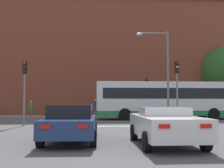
{
  "coord_description": "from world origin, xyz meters",
  "views": [
    {
      "loc": [
        -0.86,
        -2.41,
        1.53
      ],
      "look_at": [
        0.88,
        20.99,
        3.02
      ],
      "focal_mm": 45.0,
      "sensor_mm": 36.0,
      "label": 1
    }
  ],
  "objects_px": {
    "pedestrian_walking_east": "(96,106)",
    "pedestrian_walking_west": "(31,107)",
    "car_saloon_left": "(71,123)",
    "bus_crossing_lead": "(166,99)",
    "traffic_light_near_left": "(25,82)",
    "pedestrian_waiting": "(129,107)",
    "street_lamp_junction": "(162,65)",
    "traffic_light_far_right": "(147,91)",
    "car_roadster_right": "(165,125)",
    "traffic_light_near_right": "(177,82)"
  },
  "relations": [
    {
      "from": "car_roadster_right",
      "to": "traffic_light_far_right",
      "type": "xyz_separation_m",
      "value": [
        3.37,
        20.0,
        2.03
      ]
    },
    {
      "from": "car_saloon_left",
      "to": "traffic_light_near_right",
      "type": "xyz_separation_m",
      "value": [
        6.55,
        7.52,
        2.13
      ]
    },
    {
      "from": "traffic_light_near_left",
      "to": "car_saloon_left",
      "type": "bearing_deg",
      "value": -64.47
    },
    {
      "from": "traffic_light_near_left",
      "to": "street_lamp_junction",
      "type": "xyz_separation_m",
      "value": [
        9.64,
        2.61,
        1.52
      ]
    },
    {
      "from": "pedestrian_walking_east",
      "to": "traffic_light_near_right",
      "type": "bearing_deg",
      "value": 118.7
    },
    {
      "from": "traffic_light_near_right",
      "to": "pedestrian_walking_east",
      "type": "distance_m",
      "value": 13.12
    },
    {
      "from": "car_saloon_left",
      "to": "street_lamp_junction",
      "type": "xyz_separation_m",
      "value": [
        6.14,
        9.94,
        3.57
      ]
    },
    {
      "from": "car_saloon_left",
      "to": "pedestrian_walking_east",
      "type": "height_order",
      "value": "pedestrian_walking_east"
    },
    {
      "from": "car_roadster_right",
      "to": "bus_crossing_lead",
      "type": "xyz_separation_m",
      "value": [
        3.92,
        14.38,
        1.04
      ]
    },
    {
      "from": "traffic_light_near_right",
      "to": "street_lamp_junction",
      "type": "bearing_deg",
      "value": 99.6
    },
    {
      "from": "pedestrian_walking_east",
      "to": "pedestrian_walking_west",
      "type": "height_order",
      "value": "pedestrian_walking_east"
    },
    {
      "from": "car_saloon_left",
      "to": "pedestrian_walking_east",
      "type": "distance_m",
      "value": 19.43
    },
    {
      "from": "pedestrian_waiting",
      "to": "pedestrian_walking_east",
      "type": "xyz_separation_m",
      "value": [
        -3.75,
        -0.53,
        0.09
      ]
    },
    {
      "from": "car_saloon_left",
      "to": "traffic_light_near_left",
      "type": "xyz_separation_m",
      "value": [
        -3.5,
        7.33,
        2.05
      ]
    },
    {
      "from": "pedestrian_waiting",
      "to": "traffic_light_far_right",
      "type": "bearing_deg",
      "value": -77.65
    },
    {
      "from": "car_saloon_left",
      "to": "traffic_light_far_right",
      "type": "bearing_deg",
      "value": 71.72
    },
    {
      "from": "car_saloon_left",
      "to": "traffic_light_near_left",
      "type": "distance_m",
      "value": 8.38
    },
    {
      "from": "car_roadster_right",
      "to": "pedestrian_walking_west",
      "type": "relative_size",
      "value": 2.64
    },
    {
      "from": "pedestrian_walking_east",
      "to": "pedestrian_walking_west",
      "type": "distance_m",
      "value": 6.96
    },
    {
      "from": "pedestrian_waiting",
      "to": "pedestrian_walking_west",
      "type": "distance_m",
      "value": 10.69
    },
    {
      "from": "traffic_light_near_left",
      "to": "street_lamp_junction",
      "type": "relative_size",
      "value": 0.6
    },
    {
      "from": "traffic_light_near_left",
      "to": "street_lamp_junction",
      "type": "distance_m",
      "value": 10.1
    },
    {
      "from": "bus_crossing_lead",
      "to": "traffic_light_near_left",
      "type": "height_order",
      "value": "traffic_light_near_left"
    },
    {
      "from": "street_lamp_junction",
      "to": "pedestrian_walking_west",
      "type": "distance_m",
      "value": 15.84
    },
    {
      "from": "street_lamp_junction",
      "to": "pedestrian_walking_east",
      "type": "distance_m",
      "value": 11.12
    },
    {
      "from": "car_roadster_right",
      "to": "traffic_light_near_right",
      "type": "distance_m",
      "value": 9.42
    },
    {
      "from": "traffic_light_far_right",
      "to": "pedestrian_waiting",
      "type": "relative_size",
      "value": 2.39
    },
    {
      "from": "traffic_light_near_right",
      "to": "pedestrian_walking_west",
      "type": "distance_m",
      "value": 17.53
    },
    {
      "from": "car_roadster_right",
      "to": "pedestrian_walking_west",
      "type": "xyz_separation_m",
      "value": [
        -9.09,
        21.01,
        0.27
      ]
    },
    {
      "from": "street_lamp_junction",
      "to": "pedestrian_waiting",
      "type": "distance_m",
      "value": 10.58
    },
    {
      "from": "car_saloon_left",
      "to": "pedestrian_waiting",
      "type": "distance_m",
      "value": 20.53
    },
    {
      "from": "traffic_light_far_right",
      "to": "pedestrian_walking_east",
      "type": "bearing_deg",
      "value": 175.03
    },
    {
      "from": "traffic_light_far_right",
      "to": "traffic_light_near_left",
      "type": "height_order",
      "value": "traffic_light_near_left"
    },
    {
      "from": "traffic_light_far_right",
      "to": "street_lamp_junction",
      "type": "distance_m",
      "value": 9.13
    },
    {
      "from": "traffic_light_near_right",
      "to": "pedestrian_walking_east",
      "type": "xyz_separation_m",
      "value": [
        -5.31,
        11.87,
        -1.78
      ]
    },
    {
      "from": "traffic_light_far_right",
      "to": "pedestrian_walking_west",
      "type": "bearing_deg",
      "value": 175.38
    },
    {
      "from": "bus_crossing_lead",
      "to": "pedestrian_walking_east",
      "type": "xyz_separation_m",
      "value": [
        -6.07,
        6.1,
        -0.66
      ]
    },
    {
      "from": "pedestrian_walking_west",
      "to": "traffic_light_far_right",
      "type": "bearing_deg",
      "value": 8.34
    },
    {
      "from": "bus_crossing_lead",
      "to": "pedestrian_waiting",
      "type": "xyz_separation_m",
      "value": [
        -2.32,
        6.63,
        -0.75
      ]
    },
    {
      "from": "car_roadster_right",
      "to": "pedestrian_waiting",
      "type": "xyz_separation_m",
      "value": [
        1.6,
        21.01,
        0.29
      ]
    },
    {
      "from": "pedestrian_walking_west",
      "to": "car_roadster_right",
      "type": "bearing_deg",
      "value": -53.64
    },
    {
      "from": "car_saloon_left",
      "to": "car_roadster_right",
      "type": "bearing_deg",
      "value": -16.47
    },
    {
      "from": "traffic_light_near_left",
      "to": "pedestrian_walking_west",
      "type": "bearing_deg",
      "value": 99.89
    },
    {
      "from": "car_saloon_left",
      "to": "pedestrian_waiting",
      "type": "height_order",
      "value": "pedestrian_waiting"
    },
    {
      "from": "pedestrian_waiting",
      "to": "traffic_light_near_right",
      "type": "bearing_deg",
      "value": -130.88
    },
    {
      "from": "pedestrian_walking_east",
      "to": "street_lamp_junction",
      "type": "bearing_deg",
      "value": 122.0
    },
    {
      "from": "car_saloon_left",
      "to": "pedestrian_walking_west",
      "type": "relative_size",
      "value": 2.74
    },
    {
      "from": "traffic_light_near_right",
      "to": "pedestrian_walking_west",
      "type": "height_order",
      "value": "traffic_light_near_right"
    },
    {
      "from": "traffic_light_near_right",
      "to": "bus_crossing_lead",
      "type": "bearing_deg",
      "value": 82.5
    },
    {
      "from": "street_lamp_junction",
      "to": "car_roadster_right",
      "type": "bearing_deg",
      "value": -103.98
    }
  ]
}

